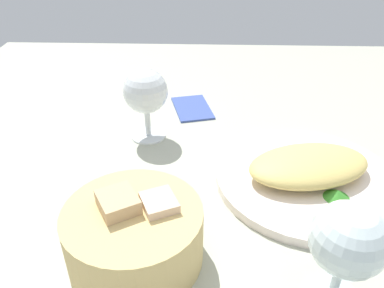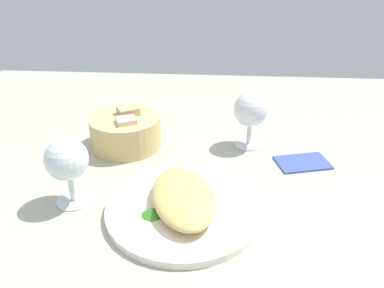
# 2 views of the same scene
# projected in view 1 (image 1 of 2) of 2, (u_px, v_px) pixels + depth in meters

# --- Properties ---
(ground_plane) EXTENTS (1.40, 1.40, 0.02)m
(ground_plane) POSITION_uv_depth(u_px,v_px,m) (265.00, 200.00, 0.57)
(ground_plane) COLOR #A8AB96
(plate) EXTENTS (0.28, 0.28, 0.01)m
(plate) POSITION_uv_depth(u_px,v_px,m) (306.00, 179.00, 0.59)
(plate) COLOR white
(plate) RESTS_ON ground_plane
(omelette) EXTENTS (0.21, 0.15, 0.04)m
(omelette) POSITION_uv_depth(u_px,v_px,m) (309.00, 165.00, 0.57)
(omelette) COLOR #D5BC66
(omelette) RESTS_ON plate
(lettuce_garnish) EXTENTS (0.04, 0.04, 0.01)m
(lettuce_garnish) POSITION_uv_depth(u_px,v_px,m) (337.00, 194.00, 0.54)
(lettuce_garnish) COLOR #388E2A
(lettuce_garnish) RESTS_ON plate
(bread_basket) EXTENTS (0.16, 0.16, 0.09)m
(bread_basket) POSITION_uv_depth(u_px,v_px,m) (135.00, 233.00, 0.45)
(bread_basket) COLOR #D6B772
(bread_basket) RESTS_ON ground_plane
(wine_glass_near) EXTENTS (0.08, 0.08, 0.13)m
(wine_glass_near) POSITION_uv_depth(u_px,v_px,m) (146.00, 94.00, 0.66)
(wine_glass_near) COLOR silver
(wine_glass_near) RESTS_ON ground_plane
(wine_glass_far) EXTENTS (0.08, 0.08, 0.13)m
(wine_glass_far) POSITION_uv_depth(u_px,v_px,m) (348.00, 243.00, 0.37)
(wine_glass_far) COLOR silver
(wine_glass_far) RESTS_ON ground_plane
(folded_napkin) EXTENTS (0.10, 0.12, 0.01)m
(folded_napkin) POSITION_uv_depth(u_px,v_px,m) (192.00, 107.00, 0.80)
(folded_napkin) COLOR #3A4F98
(folded_napkin) RESTS_ON ground_plane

